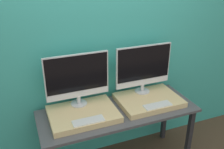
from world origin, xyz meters
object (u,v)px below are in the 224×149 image
Objects in this scene: monitor_left at (77,78)px; keyboard_left at (88,121)px; monitor_right at (144,67)px; keyboard_right at (158,105)px.

keyboard_left is (0.00, -0.34, -0.30)m from monitor_left.
keyboard_left is 0.88m from monitor_right.
keyboard_right is (0.75, 0.00, 0.00)m from keyboard_left.
keyboard_right is (0.75, -0.34, -0.30)m from monitor_left.
keyboard_left is 0.46× the size of monitor_right.
keyboard_left is at bearing -155.67° from monitor_right.
keyboard_right is at bearing -90.00° from monitor_right.
keyboard_left is 0.75m from keyboard_right.
keyboard_left is at bearing -90.00° from monitor_left.
keyboard_right is (-0.00, -0.34, -0.30)m from monitor_right.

